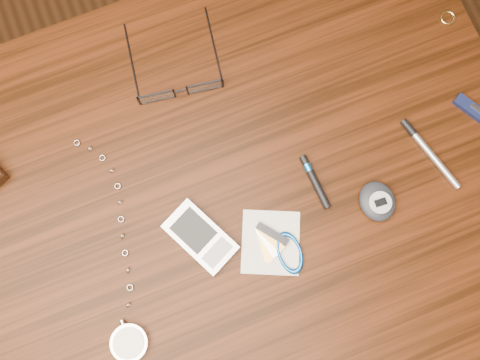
# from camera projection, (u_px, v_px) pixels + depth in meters

# --- Properties ---
(ground) EXTENTS (3.80, 3.80, 0.00)m
(ground) POSITION_uv_depth(u_px,v_px,m) (216.00, 247.00, 1.50)
(ground) COLOR #472814
(ground) RESTS_ON ground
(desk) EXTENTS (1.00, 0.70, 0.75)m
(desk) POSITION_uv_depth(u_px,v_px,m) (199.00, 221.00, 0.86)
(desk) COLOR #331508
(desk) RESTS_ON ground
(eyeglasses) EXTENTS (0.15, 0.15, 0.03)m
(eyeglasses) POSITION_uv_depth(u_px,v_px,m) (180.00, 87.00, 0.78)
(eyeglasses) COLOR black
(eyeglasses) RESTS_ON desk
(gold_ring) EXTENTS (0.03, 0.03, 0.00)m
(gold_ring) POSITION_uv_depth(u_px,v_px,m) (448.00, 18.00, 0.82)
(gold_ring) COLOR #D8BF69
(gold_ring) RESTS_ON desk
(pocket_watch) EXTENTS (0.09, 0.33, 0.02)m
(pocket_watch) POSITION_uv_depth(u_px,v_px,m) (128.00, 336.00, 0.72)
(pocket_watch) COLOR #BBBABF
(pocket_watch) RESTS_ON desk
(pda_phone) EXTENTS (0.09, 0.11, 0.02)m
(pda_phone) POSITION_uv_depth(u_px,v_px,m) (200.00, 237.00, 0.75)
(pda_phone) COLOR #B8B9BD
(pda_phone) RESTS_ON desk
(pedometer) EXTENTS (0.05, 0.06, 0.02)m
(pedometer) POSITION_uv_depth(u_px,v_px,m) (377.00, 201.00, 0.75)
(pedometer) COLOR black
(pedometer) RESTS_ON desk
(notepad_keys) EXTENTS (0.11, 0.12, 0.01)m
(notepad_keys) POSITION_uv_depth(u_px,v_px,m) (280.00, 247.00, 0.75)
(notepad_keys) COLOR white
(notepad_keys) RESTS_ON desk
(pocket_knife) EXTENTS (0.05, 0.08, 0.01)m
(pocket_knife) POSITION_uv_depth(u_px,v_px,m) (478.00, 114.00, 0.78)
(pocket_knife) COLOR #111538
(pocket_knife) RESTS_ON desk
(silver_pen) EXTENTS (0.04, 0.12, 0.01)m
(silver_pen) POSITION_uv_depth(u_px,v_px,m) (426.00, 148.00, 0.77)
(silver_pen) COLOR #B9B9BD
(silver_pen) RESTS_ON desk
(black_blue_pen) EXTENTS (0.02, 0.08, 0.01)m
(black_blue_pen) POSITION_uv_depth(u_px,v_px,m) (314.00, 180.00, 0.77)
(black_blue_pen) COLOR black
(black_blue_pen) RESTS_ON desk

